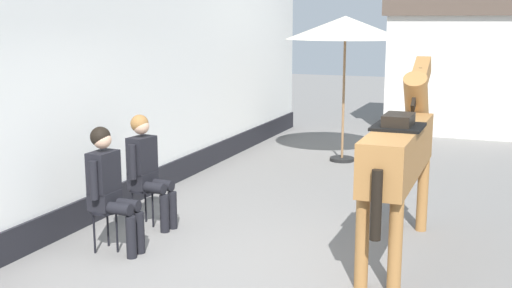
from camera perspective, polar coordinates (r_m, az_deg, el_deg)
ground_plane at (r=9.39m, az=6.37°, el=-4.51°), size 40.00×40.00×0.00m
pub_facade_wall at (r=8.80m, az=-12.39°, el=4.46°), size 0.34×14.00×3.40m
distant_cottage at (r=15.36m, az=18.30°, el=7.85°), size 3.40×2.60×3.50m
seated_visitor_near at (r=7.07m, az=-13.04°, el=-3.44°), size 0.61×0.49×1.39m
seated_visitor_far at (r=7.85m, az=-9.79°, el=-1.87°), size 0.61×0.49×1.39m
saddled_horse_center at (r=6.95m, az=12.84°, el=-0.43°), size 0.50×3.00×2.06m
cafe_parasol at (r=11.37m, az=8.01°, el=10.20°), size 2.10×2.10×2.58m
spare_stool_white at (r=9.91m, az=11.12°, el=-1.45°), size 0.32×0.32×0.46m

